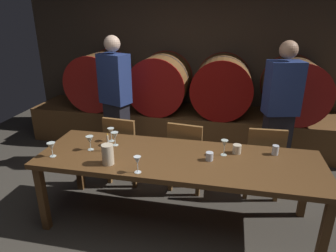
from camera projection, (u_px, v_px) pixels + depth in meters
The scene contains 24 objects.
ground_plane at pixel (154, 244), 2.84m from camera, with size 7.43×7.43×0.00m, color #3F3A33.
back_wall at pixel (197, 50), 5.00m from camera, with size 5.72×0.24×2.87m, color #473A2D.
barrel_shelf at pixel (190, 127), 4.92m from camera, with size 5.15×0.90×0.55m, color brown.
wine_barrel_far_left at pixel (101, 80), 4.95m from camera, with size 0.88×0.88×0.88m.
wine_barrel_center_left at pixel (161, 83), 4.75m from camera, with size 0.88×0.88×0.88m.
wine_barrel_center_right at pixel (222, 86), 4.57m from camera, with size 0.88×0.88×0.88m.
wine_barrel_far_right at pixel (294, 89), 4.37m from camera, with size 0.88×0.88×0.88m.
dining_table at pixel (178, 163), 2.90m from camera, with size 2.70×0.86×0.75m.
chair_left at pixel (124, 146), 3.71m from camera, with size 0.44×0.44×0.88m.
chair_center at pixel (187, 153), 3.54m from camera, with size 0.45×0.45×0.88m.
chair_right at pixel (263, 158), 3.42m from camera, with size 0.42×0.42×0.88m.
guest_left at pixel (116, 102), 4.02m from camera, with size 0.44×0.36×1.77m.
guest_right at pixel (279, 115), 3.53m from camera, with size 0.43×0.33×1.76m.
candle_center at pixel (108, 146), 2.98m from camera, with size 0.05×0.05×0.20m.
pitcher at pixel (108, 154), 2.72m from camera, with size 0.11×0.11×0.19m.
wine_glass_far_left at pixel (51, 147), 2.85m from camera, with size 0.08×0.08×0.14m.
wine_glass_left at pixel (90, 140), 2.99m from camera, with size 0.08×0.08×0.15m.
wine_glass_center_left at pixel (111, 132), 3.18m from camera, with size 0.07×0.07×0.15m.
wine_glass_center_right at pixel (115, 136), 3.09m from camera, with size 0.08×0.08×0.15m.
wine_glass_right at pixel (137, 161), 2.57m from camera, with size 0.06×0.06×0.15m.
wine_glass_far_right at pixel (224, 144), 2.88m from camera, with size 0.07×0.07×0.16m.
cup_left at pixel (209, 156), 2.81m from camera, with size 0.07×0.07×0.08m, color silver.
cup_center at pixel (237, 149), 2.94m from camera, with size 0.08×0.08×0.09m, color beige.
cup_right at pixel (275, 150), 2.91m from camera, with size 0.06×0.06×0.09m, color silver.
Camera 1 is at (0.59, -2.17, 2.07)m, focal length 32.23 mm.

